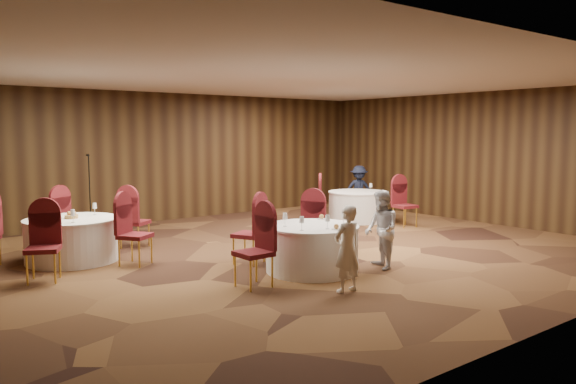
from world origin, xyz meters
TOP-DOWN VIEW (x-y plane):
  - ground at (0.00, 0.00)m, footprint 12.00×12.00m
  - room_shell at (0.00, 0.00)m, footprint 12.00×12.00m
  - table_main at (-0.50, -1.33)m, footprint 1.49×1.49m
  - table_left at (-3.30, 1.75)m, footprint 1.57×1.57m
  - table_right at (3.76, 1.94)m, footprint 1.47×1.47m
  - chairs_main at (-0.78, -0.73)m, footprint 2.78×1.88m
  - chairs_left at (-3.29, 1.76)m, footprint 3.33×3.11m
  - chairs_right at (3.30, 1.49)m, footprint 2.07×2.42m
  - tabletop_main at (-0.36, -1.48)m, footprint 1.13×1.06m
  - tabletop_left at (-3.29, 1.75)m, footprint 0.86×0.82m
  - tabletop_right at (3.95, 1.68)m, footprint 0.08×0.08m
  - mic_stand at (-2.24, 3.97)m, footprint 0.24×0.24m
  - woman_a at (-0.87, -2.52)m, footprint 0.44×0.29m
  - woman_b at (0.50, -1.88)m, footprint 0.71×0.77m
  - man_c at (4.72, 2.86)m, footprint 0.97×0.89m

SIDE VIEW (x-z plane):
  - ground at x=0.00m, z-range 0.00..0.00m
  - table_main at x=-0.50m, z-range 0.01..0.75m
  - table_left at x=-3.30m, z-range 0.01..0.75m
  - table_right at x=3.76m, z-range 0.01..0.75m
  - chairs_main at x=-0.78m, z-range 0.00..1.00m
  - chairs_left at x=-3.29m, z-range 0.00..1.00m
  - chairs_right at x=3.30m, z-range 0.00..1.00m
  - mic_stand at x=-2.24m, z-range -0.35..1.40m
  - woman_a at x=-0.87m, z-range 0.00..1.22m
  - woman_b at x=0.50m, z-range 0.00..1.28m
  - man_c at x=4.72m, z-range 0.00..1.31m
  - tabletop_left at x=-3.29m, z-range 0.71..0.93m
  - tabletop_main at x=-0.36m, z-range 0.73..0.94m
  - tabletop_right at x=3.95m, z-range 0.79..1.01m
  - room_shell at x=0.00m, z-range -4.04..7.96m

